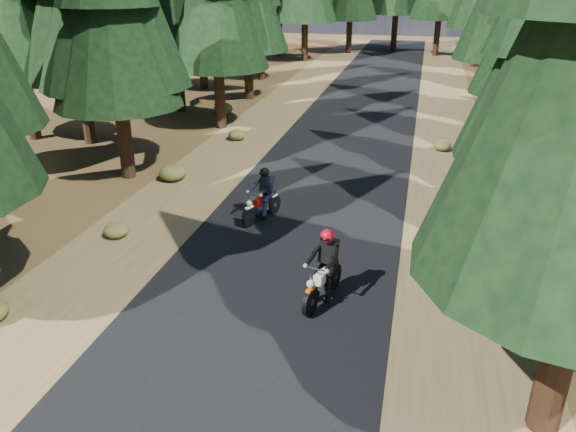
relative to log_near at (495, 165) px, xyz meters
name	(u,v)px	position (x,y,z in m)	size (l,w,h in m)	color
ground	(274,280)	(-6.19, -10.31, -0.16)	(120.00, 120.00, 0.00)	#4A341A
road	(313,205)	(-6.19, -5.31, -0.15)	(6.00, 100.00, 0.01)	black
shoulder_l	(183,194)	(-10.79, -5.31, -0.16)	(3.20, 100.00, 0.01)	brown
shoulder_r	(457,218)	(-1.59, -5.31, -0.16)	(3.20, 100.00, 0.01)	brown
log_near	(495,165)	(0.00, 0.00, 0.00)	(0.32, 0.32, 6.10)	#4C4233
understory_shrubs	(291,181)	(-7.26, -3.93, 0.10)	(15.04, 29.61, 0.62)	#474C1E
rider_lead	(323,279)	(-4.84, -11.03, 0.43)	(1.09, 2.07, 1.77)	white
rider_follow	(262,203)	(-7.49, -6.84, 0.40)	(1.22, 1.93, 1.66)	#970E0A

